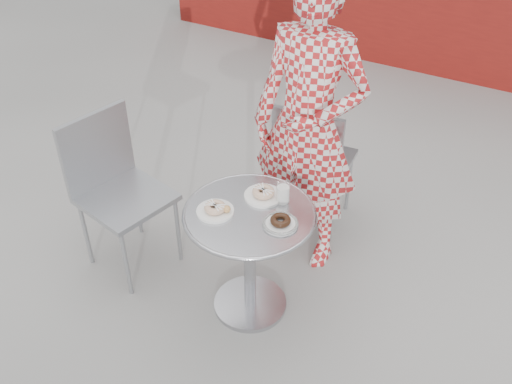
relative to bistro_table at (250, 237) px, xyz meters
The scene contains 9 objects.
ground 0.53m from the bistro_table, 116.13° to the right, with size 60.00×60.00×0.00m, color #AAA7A2.
bistro_table is the anchor object (origin of this frame).
chair_far 0.92m from the bistro_table, 92.03° to the left, with size 0.48×0.49×0.93m.
chair_left 0.86m from the bistro_table, behind, with size 0.55×0.55×0.97m.
seated_person 0.71m from the bistro_table, 86.19° to the left, with size 0.66×0.44×1.82m, color #A8191C.
plate_far 0.24m from the bistro_table, 90.48° to the left, with size 0.20×0.20×0.05m.
plate_near 0.26m from the bistro_table, 150.47° to the right, with size 0.19×0.19×0.05m.
plate_checker 0.26m from the bistro_table, ahead, with size 0.18×0.18×0.05m.
milk_cup 0.30m from the bistro_table, 56.85° to the left, with size 0.07×0.07×0.11m.
Camera 1 is at (1.16, -1.89, 2.53)m, focal length 40.00 mm.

